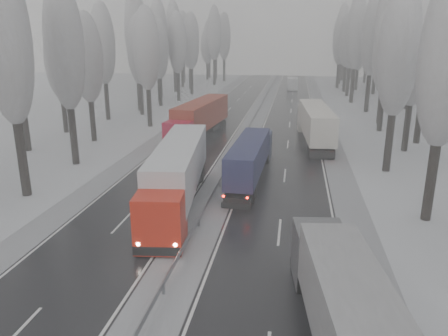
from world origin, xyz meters
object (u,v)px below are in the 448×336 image
(box_truck_distant, at_px, (292,83))
(truck_red_white, at_px, (177,172))
(truck_blue_box, at_px, (251,156))
(truck_cream_box, at_px, (315,122))
(truck_red_red, at_px, (199,118))
(truck_grey_tarp, at_px, (353,327))

(box_truck_distant, height_order, truck_red_white, truck_red_white)
(truck_blue_box, xyz_separation_m, truck_cream_box, (5.91, 14.57, 0.43))
(truck_blue_box, relative_size, truck_red_red, 0.81)
(truck_cream_box, xyz_separation_m, box_truck_distant, (-3.22, 54.27, -1.14))
(truck_blue_box, xyz_separation_m, truck_red_red, (-7.71, 14.44, 0.50))
(truck_cream_box, relative_size, truck_red_red, 0.97)
(truck_grey_tarp, height_order, truck_red_red, truck_red_red)
(truck_blue_box, bearing_deg, truck_red_red, 120.11)
(truck_grey_tarp, xyz_separation_m, truck_red_white, (-10.52, 15.62, 0.32))
(truck_red_white, bearing_deg, truck_blue_box, 50.13)
(box_truck_distant, bearing_deg, truck_blue_box, -95.01)
(truck_red_red, bearing_deg, truck_grey_tarp, -64.08)
(truck_grey_tarp, bearing_deg, truck_red_white, 116.71)
(truck_grey_tarp, relative_size, truck_red_white, 0.88)
(truck_red_white, distance_m, truck_red_red, 21.72)
(truck_grey_tarp, relative_size, box_truck_distant, 2.04)
(truck_blue_box, relative_size, box_truck_distant, 1.89)
(truck_grey_tarp, distance_m, truck_cream_box, 37.25)
(box_truck_distant, relative_size, truck_red_red, 0.43)
(truck_grey_tarp, height_order, truck_red_white, truck_red_white)
(truck_blue_box, height_order, truck_cream_box, truck_cream_box)
(truck_grey_tarp, relative_size, truck_blue_box, 1.08)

